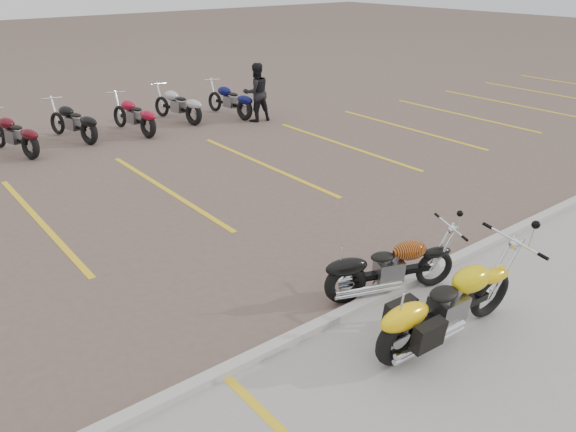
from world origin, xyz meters
The scene contains 7 objects.
ground centered at (0.00, 0.00, 0.00)m, with size 100.00×100.00×0.00m, color brown.
concrete_apron centered at (0.00, -4.50, 0.01)m, with size 60.00×5.00×0.01m, color #9E9B93.
curb centered at (0.00, -2.00, 0.06)m, with size 60.00×0.18×0.12m, color #ADAAA3.
parking_stripes centered at (0.00, 4.00, 0.00)m, with size 38.00×5.50×0.01m, color gold, non-canonical shape.
yellow_cruiser centered at (0.34, -3.16, 0.51)m, with size 2.48×0.40×1.02m.
flame_cruiser centered at (0.60, -1.96, 0.43)m, with size 2.01×0.86×0.87m.
person_b centered at (5.04, 7.63, 0.90)m, with size 0.88×0.68×1.80m, color black.
Camera 1 is at (-5.04, -6.73, 4.57)m, focal length 35.00 mm.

